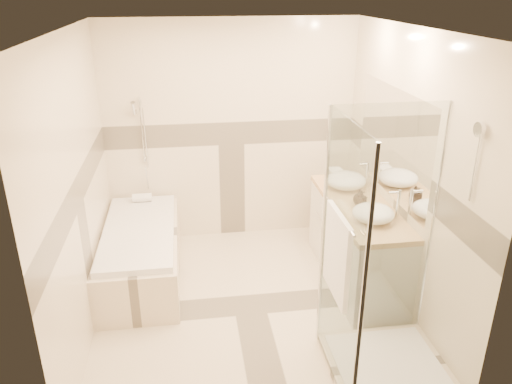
{
  "coord_description": "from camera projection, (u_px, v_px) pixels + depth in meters",
  "views": [
    {
      "loc": [
        -0.51,
        -3.91,
        2.82
      ],
      "look_at": [
        0.1,
        0.25,
        1.05
      ],
      "focal_mm": 35.0,
      "sensor_mm": 36.0,
      "label": 1
    }
  ],
  "objects": [
    {
      "name": "room",
      "position": [
        255.0,
        181.0,
        4.26
      ],
      "size": [
        2.82,
        3.02,
        2.52
      ],
      "color": "beige",
      "rests_on": "ground"
    },
    {
      "name": "bathtub",
      "position": [
        141.0,
        250.0,
        5.07
      ],
      "size": [
        0.75,
        1.7,
        0.56
      ],
      "color": "beige",
      "rests_on": "ground"
    },
    {
      "name": "vanity",
      "position": [
        357.0,
        242.0,
        4.99
      ],
      "size": [
        0.58,
        1.62,
        0.85
      ],
      "color": "silver",
      "rests_on": "ground"
    },
    {
      "name": "shower_enclosure",
      "position": [
        375.0,
        315.0,
        3.76
      ],
      "size": [
        0.96,
        0.93,
        2.04
      ],
      "color": "beige",
      "rests_on": "ground"
    },
    {
      "name": "vessel_sink_near",
      "position": [
        346.0,
        180.0,
        5.15
      ],
      "size": [
        0.41,
        0.41,
        0.16
      ],
      "primitive_type": "ellipsoid",
      "color": "white",
      "rests_on": "vanity"
    },
    {
      "name": "vessel_sink_far",
      "position": [
        373.0,
        213.0,
        4.43
      ],
      "size": [
        0.38,
        0.38,
        0.15
      ],
      "primitive_type": "ellipsoid",
      "color": "white",
      "rests_on": "vanity"
    },
    {
      "name": "faucet_near",
      "position": [
        367.0,
        173.0,
        5.15
      ],
      "size": [
        0.11,
        0.03,
        0.27
      ],
      "color": "silver",
      "rests_on": "vanity"
    },
    {
      "name": "faucet_far",
      "position": [
        397.0,
        203.0,
        4.43
      ],
      "size": [
        0.12,
        0.03,
        0.28
      ],
      "color": "silver",
      "rests_on": "vanity"
    },
    {
      "name": "amenity_bottle_a",
      "position": [
        362.0,
        199.0,
        4.71
      ],
      "size": [
        0.1,
        0.1,
        0.16
      ],
      "primitive_type": "imported",
      "rotation": [
        0.0,
        0.0,
        0.43
      ],
      "color": "black",
      "rests_on": "vanity"
    },
    {
      "name": "amenity_bottle_b",
      "position": [
        359.0,
        197.0,
        4.77
      ],
      "size": [
        0.13,
        0.13,
        0.15
      ],
      "primitive_type": "imported",
      "rotation": [
        0.0,
        0.0,
        0.07
      ],
      "color": "black",
      "rests_on": "vanity"
    },
    {
      "name": "folded_towels",
      "position": [
        337.0,
        174.0,
        5.46
      ],
      "size": [
        0.15,
        0.24,
        0.08
      ],
      "primitive_type": "cube",
      "rotation": [
        0.0,
        0.0,
        0.03
      ],
      "color": "white",
      "rests_on": "vanity"
    },
    {
      "name": "rolled_towel",
      "position": [
        142.0,
        198.0,
        5.55
      ],
      "size": [
        0.21,
        0.1,
        0.1
      ],
      "primitive_type": "cylinder",
      "rotation": [
        0.0,
        1.57,
        0.0
      ],
      "color": "white",
      "rests_on": "bathtub"
    }
  ]
}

